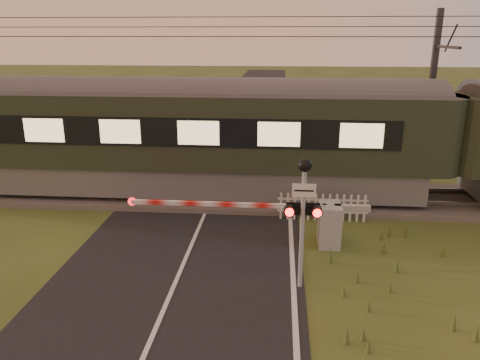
# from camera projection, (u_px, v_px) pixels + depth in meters

# --- Properties ---
(ground) EXTENTS (160.00, 160.00, 0.00)m
(ground) POSITION_uv_depth(u_px,v_px,m) (171.00, 292.00, 10.54)
(ground) COLOR #37481C
(ground) RESTS_ON ground
(road) EXTENTS (6.00, 140.00, 0.03)m
(road) POSITION_uv_depth(u_px,v_px,m) (170.00, 298.00, 10.31)
(road) COLOR black
(road) RESTS_ON ground
(track_bed) EXTENTS (140.00, 3.40, 0.39)m
(track_bed) POSITION_uv_depth(u_px,v_px,m) (212.00, 195.00, 16.70)
(track_bed) COLOR #47423D
(track_bed) RESTS_ON ground
(overhead_wires) EXTENTS (120.00, 0.62, 0.62)m
(overhead_wires) POSITION_uv_depth(u_px,v_px,m) (209.00, 29.00, 15.02)
(overhead_wires) COLOR black
(overhead_wires) RESTS_ON ground
(train) EXTENTS (41.65, 2.87, 3.88)m
(train) POSITION_uv_depth(u_px,v_px,m) (450.00, 140.00, 15.41)
(train) COLOR slate
(train) RESTS_ON ground
(boom_gate) EXTENTS (6.68, 0.90, 1.20)m
(boom_gate) POSITION_uv_depth(u_px,v_px,m) (319.00, 222.00, 12.81)
(boom_gate) COLOR gray
(boom_gate) RESTS_ON ground
(crossing_signal) EXTENTS (0.78, 0.34, 3.06)m
(crossing_signal) POSITION_uv_depth(u_px,v_px,m) (303.00, 201.00, 10.15)
(crossing_signal) COLOR gray
(crossing_signal) RESTS_ON ground
(picket_fence) EXTENTS (2.78, 0.07, 0.88)m
(picket_fence) POSITION_uv_depth(u_px,v_px,m) (322.00, 207.00, 14.48)
(picket_fence) COLOR silver
(picket_fence) RESTS_ON ground
(catenary_mast) EXTENTS (0.20, 2.45, 6.46)m
(catenary_mast) POSITION_uv_depth(u_px,v_px,m) (431.00, 97.00, 17.20)
(catenary_mast) COLOR #2D2D30
(catenary_mast) RESTS_ON ground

